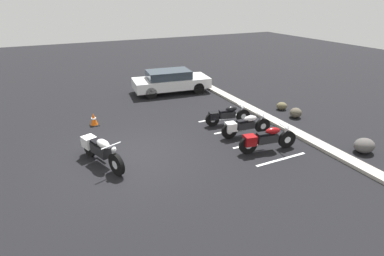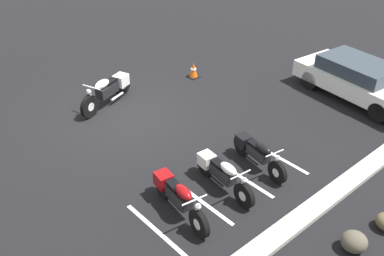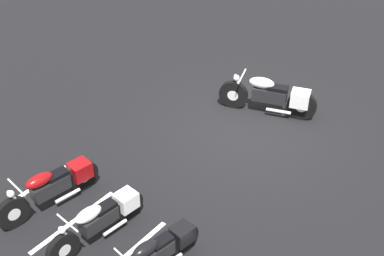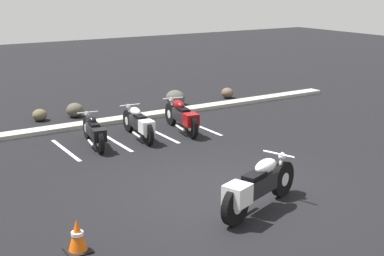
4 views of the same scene
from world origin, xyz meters
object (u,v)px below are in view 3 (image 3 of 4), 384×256
object	(u,v)px
parked_bike_1	(101,218)
parked_bike_0	(157,252)
motorcycle_white_featured	(272,96)
parked_bike_2	(54,186)

from	to	relation	value
parked_bike_1	parked_bike_0	bearing A→B (deg)	96.93
parked_bike_0	parked_bike_1	distance (m)	1.33
motorcycle_white_featured	parked_bike_1	size ratio (longest dim) A/B	1.10
parked_bike_2	parked_bike_1	bearing A→B (deg)	96.82
motorcycle_white_featured	parked_bike_2	bearing A→B (deg)	53.33
parked_bike_1	parked_bike_2	distance (m)	1.37
motorcycle_white_featured	parked_bike_1	bearing A→B (deg)	67.18
parked_bike_0	parked_bike_1	size ratio (longest dim) A/B	0.95
parked_bike_0	parked_bike_2	xyz separation A→B (m)	(2.71, -0.02, 0.04)
motorcycle_white_featured	parked_bike_2	size ratio (longest dim) A/B	1.05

